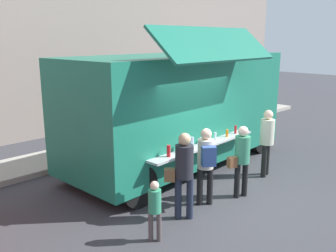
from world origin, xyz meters
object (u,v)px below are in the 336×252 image
object	(u,v)px
customer_mid_with_backpack	(206,159)
food_truck_main	(179,106)
child_near_queue	(155,206)
customer_rear_waiting	(183,169)
customer_extra_browsing	(267,137)
trash_bin	(209,114)
customer_front_ordering	(242,156)

from	to	relation	value
customer_mid_with_backpack	food_truck_main	bearing A→B (deg)	2.53
customer_mid_with_backpack	child_near_queue	bearing A→B (deg)	136.51
customer_rear_waiting	food_truck_main	bearing A→B (deg)	0.47
customer_extra_browsing	food_truck_main	bearing A→B (deg)	10.92
trash_bin	customer_front_ordering	bearing A→B (deg)	-135.08
customer_rear_waiting	customer_extra_browsing	world-z (taller)	customer_rear_waiting
food_truck_main	customer_front_ordering	size ratio (longest dim) A/B	4.13
customer_extra_browsing	customer_mid_with_backpack	bearing A→B (deg)	77.31
child_near_queue	customer_front_ordering	bearing A→B (deg)	-37.49
trash_bin	customer_rear_waiting	bearing A→B (deg)	-144.58
customer_front_ordering	customer_mid_with_backpack	xyz separation A→B (m)	(-0.87, 0.27, 0.06)
trash_bin	customer_extra_browsing	bearing A→B (deg)	-125.92
food_truck_main	customer_front_ordering	xyz separation A→B (m)	(-0.58, -2.41, -0.69)
customer_front_ordering	customer_rear_waiting	bearing A→B (deg)	101.02
customer_rear_waiting	customer_mid_with_backpack	bearing A→B (deg)	-39.10
customer_extra_browsing	child_near_queue	size ratio (longest dim) A/B	1.56
trash_bin	customer_mid_with_backpack	size ratio (longest dim) A/B	0.59
customer_front_ordering	child_near_queue	bearing A→B (deg)	108.46
trash_bin	customer_extra_browsing	size ratio (longest dim) A/B	0.57
trash_bin	child_near_queue	size ratio (longest dim) A/B	0.89
customer_mid_with_backpack	customer_rear_waiting	world-z (taller)	customer_rear_waiting
customer_front_ordering	child_near_queue	size ratio (longest dim) A/B	1.46
food_truck_main	trash_bin	size ratio (longest dim) A/B	6.79
food_truck_main	customer_rear_waiting	xyz separation A→B (m)	(-2.21, -2.21, -0.62)
trash_bin	customer_rear_waiting	size ratio (longest dim) A/B	0.57
trash_bin	customer_front_ordering	world-z (taller)	customer_front_ordering
customer_front_ordering	customer_rear_waiting	world-z (taller)	customer_rear_waiting
customer_front_ordering	child_near_queue	distance (m)	2.59
child_near_queue	customer_mid_with_backpack	bearing A→B (deg)	-28.17
food_truck_main	customer_rear_waiting	bearing A→B (deg)	-137.73
food_truck_main	trash_bin	xyz separation A→B (m)	(4.16, 2.32, -1.15)
customer_front_ordering	customer_extra_browsing	distance (m)	1.56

